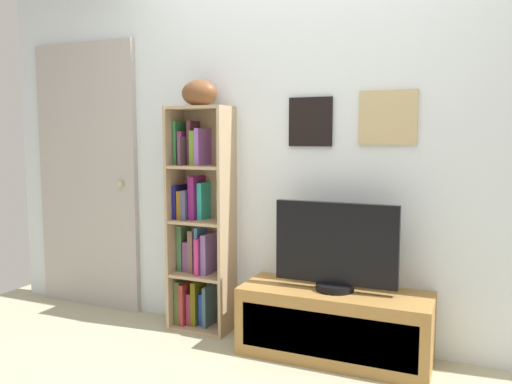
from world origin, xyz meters
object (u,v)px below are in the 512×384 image
Objects in this scene: bookshelf at (199,227)px; door at (87,177)px; tv_stand at (334,324)px; football at (200,93)px; television at (335,247)px.

bookshelf is 0.75× the size of door.
football is at bearing 174.83° from tv_stand.
bookshelf reaches higher than television.
television is at bearing -5.11° from football.
tv_stand is at bearing -5.17° from football.
tv_stand is 1.54× the size of television.
football reaches higher than television.
door reaches higher than tv_stand.
bookshelf is 0.88m from football.
football is 0.13× the size of door.
bookshelf is 1.05m from door.
bookshelf is 5.97× the size of football.
door is at bearing 175.93° from bookshelf.
football is (0.04, -0.03, 0.88)m from bookshelf.
door is (-1.00, 0.07, 0.30)m from bookshelf.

